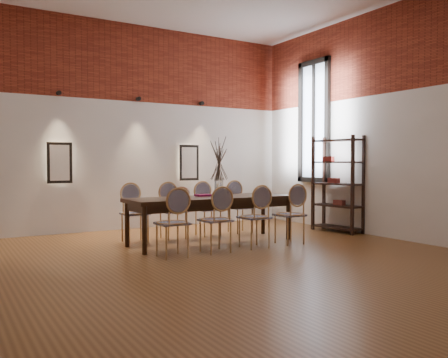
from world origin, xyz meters
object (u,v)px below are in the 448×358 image
chair_near_d (289,215)px  chair_far_a (135,213)px  book (203,195)px  dining_table (211,220)px  chair_far_c (208,209)px  chair_near_a (172,223)px  bowl (182,192)px  shelving_rack (338,184)px  chair_near_b (215,220)px  chair_far_d (240,207)px  vase (219,187)px  chair_far_b (173,211)px  chair_near_c (254,217)px

chair_near_d → chair_far_a: 2.52m
book → dining_table: bearing=-78.9°
book → chair_far_a: bearing=152.5°
chair_near_d → chair_far_c: same height
chair_near_a → chair_far_a: (-0.01, 1.44, 0.00)m
dining_table → bowl: size_ratio=11.45×
chair_near_a → shelving_rack: bearing=9.1°
chair_near_b → bowl: size_ratio=3.92×
chair_far_a → chair_near_b: bearing=115.5°
dining_table → book: book is taller
dining_table → chair_far_d: chair_far_d is taller
chair_near_a → vase: 1.44m
chair_far_a → chair_far_c: size_ratio=1.00×
chair_near_a → chair_far_b: same height
chair_near_b → chair_near_d: size_ratio=1.00×
chair_near_d → chair_far_c: 1.60m
chair_near_b → chair_far_d: bearing=46.4°
chair_near_a → chair_near_d: 2.06m
chair_far_b → book: bearing=120.3°
chair_near_d → vase: bearing=140.9°
chair_far_a → chair_far_d: 2.06m
chair_near_d → chair_far_b: same height
bowl → book: size_ratio=0.92×
dining_table → shelving_rack: shelving_rack is taller
chair_far_c → vase: (-0.20, -0.72, 0.43)m
chair_near_b → chair_near_c: 0.69m
chair_near_c → chair_far_c: (-0.01, 1.44, 0.00)m
chair_far_a → shelving_rack: 3.82m
dining_table → chair_near_a: chair_near_a is taller
bowl → shelving_rack: 3.21m
dining_table → chair_far_d: (1.03, 0.73, 0.09)m
chair_near_d → chair_far_a: size_ratio=1.00×
chair_far_a → chair_far_b: (0.69, 0.00, 0.00)m
dining_table → book: (-0.04, 0.20, 0.39)m
chair_far_b → chair_far_c: size_ratio=1.00×
bowl → book: bearing=26.4°
chair_near_c → shelving_rack: size_ratio=0.52×
dining_table → vase: size_ratio=9.16×
chair_near_c → chair_near_d: same height
chair_near_b → chair_far_a: size_ratio=1.00×
chair_far_d → bowl: 1.79m
chair_near_d → book: bearing=139.2°
chair_far_b → vase: vase is taller
dining_table → book: 0.44m
dining_table → chair_far_c: chair_far_c is taller
chair_near_b → chair_far_a: same height
chair_near_a → chair_near_c: (1.37, 0.01, 0.00)m
dining_table → vase: vase is taller
dining_table → bowl: bearing=-174.8°
chair_far_a → chair_far_b: 0.69m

